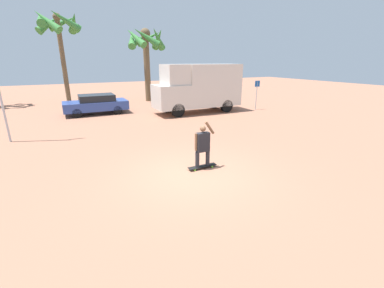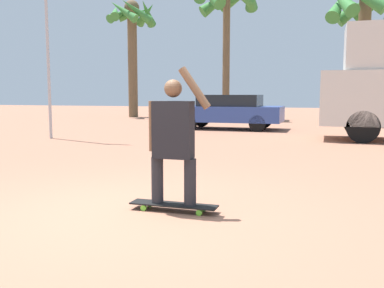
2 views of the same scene
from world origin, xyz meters
name	(u,v)px [view 1 (image 1 of 2)]	position (x,y,z in m)	size (l,w,h in m)	color
ground_plane	(194,174)	(0.00, 0.00, 0.00)	(80.00, 80.00, 0.00)	#A36B51
skateboard	(202,166)	(0.49, 0.29, 0.07)	(1.04, 0.23, 0.09)	black
person_skateboarder	(203,144)	(0.49, 0.29, 0.89)	(0.74, 0.22, 1.58)	#28282D
camper_van	(199,87)	(5.20, 9.40, 1.81)	(6.19, 2.11, 3.34)	black
parked_car_blue	(96,104)	(-1.52, 12.05, 0.71)	(4.20, 1.93, 1.33)	black
palm_tree_near_van	(146,44)	(3.61, 16.38, 4.99)	(3.65, 3.65, 6.36)	brown
palm_tree_center_background	(57,27)	(-3.13, 18.38, 6.20)	(3.67, 3.88, 7.49)	brown
street_sign	(257,91)	(9.56, 8.39, 1.40)	(0.44, 0.06, 2.15)	#B7B7BC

